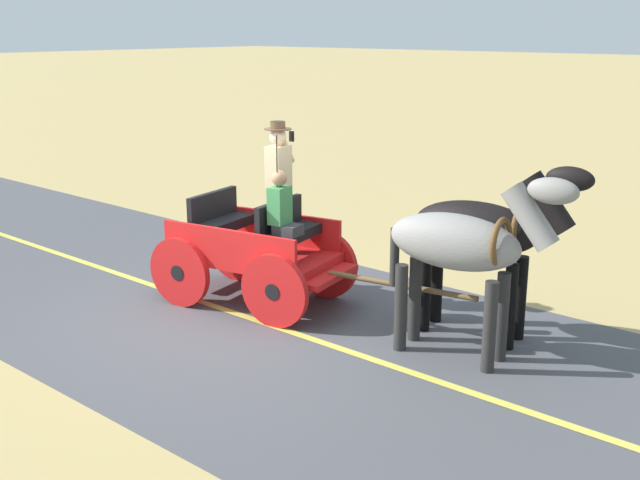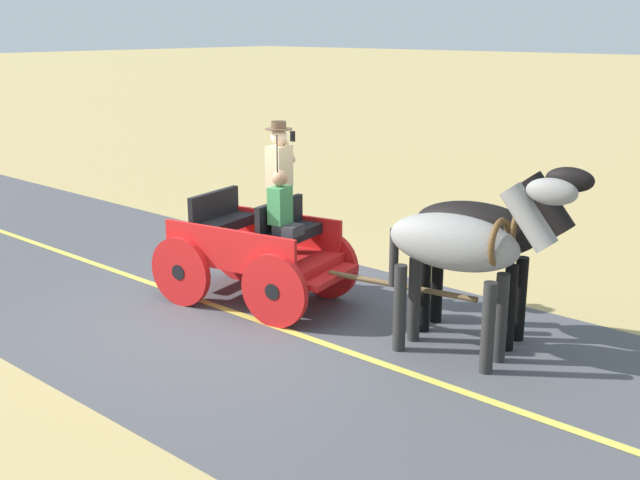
{
  "view_description": "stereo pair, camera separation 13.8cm",
  "coord_description": "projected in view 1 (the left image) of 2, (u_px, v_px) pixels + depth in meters",
  "views": [
    {
      "loc": [
        6.61,
        7.15,
        3.7
      ],
      "look_at": [
        -0.52,
        1.06,
        1.1
      ],
      "focal_mm": 43.46,
      "sensor_mm": 36.0,
      "label": 1
    },
    {
      "loc": [
        6.52,
        7.26,
        3.7
      ],
      "look_at": [
        -0.52,
        1.06,
        1.1
      ],
      "focal_mm": 43.46,
      "sensor_mm": 36.0,
      "label": 2
    }
  ],
  "objects": [
    {
      "name": "road_centre_stripe",
      "position": [
        235.0,
        313.0,
        10.31
      ],
      "size": [
        0.12,
        160.0,
        0.0
      ],
      "primitive_type": "cube",
      "color": "#DBCC4C",
      "rests_on": "road_surface"
    },
    {
      "name": "horse_near_side",
      "position": [
        484.0,
        233.0,
        9.21
      ],
      "size": [
        0.77,
        2.15,
        2.21
      ],
      "color": "black",
      "rests_on": "ground"
    },
    {
      "name": "ground_plane",
      "position": [
        235.0,
        314.0,
        10.31
      ],
      "size": [
        200.0,
        200.0,
        0.0
      ],
      "primitive_type": "plane",
      "color": "tan"
    },
    {
      "name": "horse_off_side",
      "position": [
        463.0,
        247.0,
        8.61
      ],
      "size": [
        0.75,
        2.14,
        2.21
      ],
      "color": "gray",
      "rests_on": "ground"
    },
    {
      "name": "horse_drawn_carriage",
      "position": [
        258.0,
        246.0,
        10.52
      ],
      "size": [
        1.83,
        4.51,
        2.5
      ],
      "color": "red",
      "rests_on": "ground"
    },
    {
      "name": "road_surface",
      "position": [
        235.0,
        313.0,
        10.31
      ],
      "size": [
        5.56,
        160.0,
        0.01
      ],
      "primitive_type": "cube",
      "color": "#4C4C51",
      "rests_on": "ground"
    }
  ]
}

